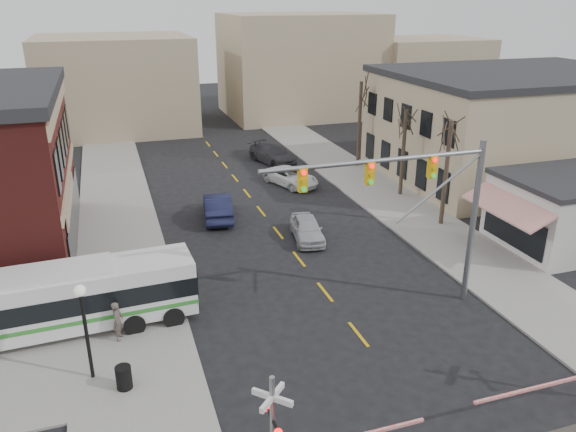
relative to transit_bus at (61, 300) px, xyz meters
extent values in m
plane|color=black|center=(12.28, -6.16, -1.69)|extent=(160.00, 160.00, 0.00)
cube|color=gray|center=(2.78, 13.84, -1.63)|extent=(5.00, 60.00, 0.12)
cube|color=gray|center=(21.78, 13.84, -1.63)|extent=(5.00, 60.00, 0.12)
cube|color=tan|center=(0.33, 9.84, 2.61)|extent=(0.10, 15.00, 0.50)
cube|color=tan|center=(0.33, 9.84, 6.71)|extent=(0.10, 15.00, 0.70)
cube|color=black|center=(0.33, 9.84, 0.11)|extent=(0.08, 13.00, 2.60)
cube|color=tan|center=(34.28, 13.84, 2.31)|extent=(20.00, 15.00, 8.00)
cube|color=#262628|center=(34.28, 13.84, 6.56)|extent=(20.30, 15.30, 0.50)
cube|color=beige|center=(28.28, 0.84, 0.31)|extent=(8.00, 6.00, 4.00)
cube|color=red|center=(23.48, 0.84, 1.31)|extent=(1.68, 6.00, 0.87)
cylinder|color=#382B21|center=(22.78, 5.84, 1.81)|extent=(0.28, 0.28, 6.75)
cylinder|color=#382B21|center=(23.08, 11.84, 1.58)|extent=(0.28, 0.28, 6.30)
cylinder|color=#382B21|center=(23.28, 19.84, 2.03)|extent=(0.28, 0.28, 7.20)
cube|color=silver|center=(0.00, 0.00, 0.02)|extent=(11.58, 3.04, 2.51)
cube|color=black|center=(0.00, 0.00, 0.18)|extent=(11.62, 3.09, 0.86)
cube|color=#2F832B|center=(0.00, 0.00, -0.59)|extent=(11.62, 3.09, 0.19)
cylinder|color=black|center=(0.00, 0.00, -1.21)|extent=(1.08, 2.53, 0.96)
cylinder|color=gray|center=(18.54, -2.89, 2.31)|extent=(0.28, 0.28, 8.00)
cylinder|color=gray|center=(13.37, -2.89, 5.81)|extent=(10.34, 0.20, 0.20)
cube|color=gold|center=(16.04, -2.89, 5.31)|extent=(0.35, 0.30, 1.00)
cube|color=gold|center=(13.04, -2.89, 5.31)|extent=(0.35, 0.30, 1.00)
cube|color=gold|center=(10.04, -2.89, 5.31)|extent=(0.35, 0.30, 1.00)
cube|color=silver|center=(6.35, -10.84, 1.61)|extent=(1.00, 1.00, 0.18)
cube|color=silver|center=(6.35, -10.84, 1.61)|extent=(1.00, 1.00, 0.18)
sphere|color=#FF0C0C|center=(6.35, -10.29, 0.81)|extent=(0.26, 0.26, 0.26)
cube|color=#FF0C0C|center=(16.02, -10.66, -0.59)|extent=(5.00, 0.10, 0.10)
cylinder|color=black|center=(1.14, -3.77, 0.26)|extent=(0.14, 0.14, 3.65)
sphere|color=silver|center=(1.14, -3.77, 2.23)|extent=(0.44, 0.44, 0.44)
cylinder|color=black|center=(2.29, -4.84, -1.10)|extent=(0.60, 0.60, 0.93)
imported|color=#B1B2B6|center=(13.67, 6.33, -0.97)|extent=(2.34, 4.42, 1.43)
imported|color=#151836|center=(9.19, 11.53, -0.85)|extent=(2.44, 5.29, 1.68)
imported|color=white|center=(16.10, 16.73, -1.00)|extent=(3.89, 5.43, 1.37)
imported|color=#36363A|center=(16.54, 23.26, -0.90)|extent=(3.77, 5.85, 1.58)
imported|color=#564A45|center=(2.26, -1.42, -0.67)|extent=(0.60, 0.75, 1.79)
imported|color=#2C314D|center=(2.64, 2.42, -0.65)|extent=(1.10, 1.00, 1.84)
camera|label=1|loc=(2.75, -23.28, 12.24)|focal=35.00mm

